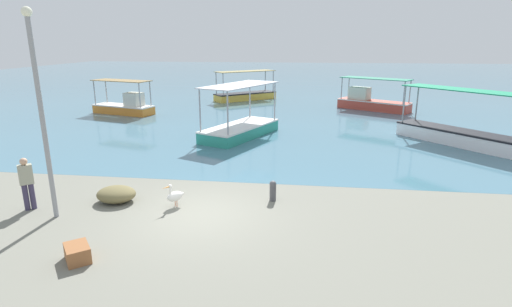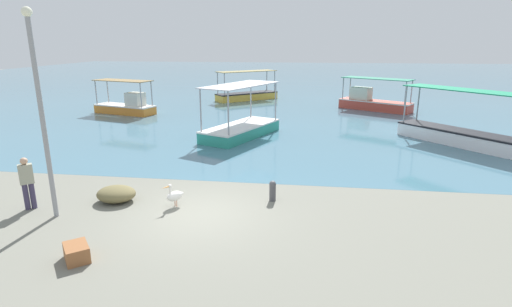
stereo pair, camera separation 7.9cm
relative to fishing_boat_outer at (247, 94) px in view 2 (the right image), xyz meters
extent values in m
plane|color=slate|center=(2.44, -24.92, -0.51)|extent=(120.00, 120.00, 0.00)
cube|color=slate|center=(2.44, 23.08, -0.51)|extent=(110.00, 90.00, 0.00)
cube|color=gold|center=(0.00, 0.00, -0.18)|extent=(5.38, 4.86, 0.66)
cube|color=black|center=(0.00, 0.00, 0.10)|extent=(5.43, 4.91, 0.08)
cylinder|color=#99999E|center=(-1.58, -2.18, 1.09)|extent=(0.08, 0.08, 1.88)
cylinder|color=#99999E|center=(-2.42, -1.18, 1.09)|extent=(0.08, 0.08, 1.88)
cylinder|color=#99999E|center=(2.42, 1.18, 1.09)|extent=(0.08, 0.08, 1.88)
cylinder|color=#99999E|center=(1.58, 2.18, 1.09)|extent=(0.08, 0.08, 1.88)
cube|color=olive|center=(0.00, 0.00, 2.05)|extent=(5.29, 4.81, 0.05)
cube|color=teal|center=(1.95, -14.44, -0.19)|extent=(3.92, 5.68, 0.65)
cube|color=silver|center=(1.95, -14.44, 0.10)|extent=(3.97, 5.73, 0.08)
cylinder|color=#99999E|center=(2.13, -11.88, 1.23)|extent=(0.08, 0.08, 2.18)
cylinder|color=#99999E|center=(3.70, -12.56, 1.23)|extent=(0.08, 0.08, 2.18)
cylinder|color=#99999E|center=(0.20, -16.32, 1.23)|extent=(0.08, 0.08, 2.18)
cylinder|color=#99999E|center=(1.77, -17.01, 1.23)|extent=(0.08, 0.08, 2.18)
cube|color=silver|center=(1.95, -14.44, 2.35)|extent=(3.93, 5.53, 0.05)
cube|color=white|center=(13.45, -14.79, -0.14)|extent=(5.48, 5.95, 0.74)
cube|color=black|center=(13.45, -14.79, 0.19)|extent=(5.54, 6.00, 0.08)
cylinder|color=#99999E|center=(10.96, -12.87, 1.24)|extent=(0.08, 0.08, 2.02)
cylinder|color=#99999E|center=(11.86, -12.08, 1.24)|extent=(0.08, 0.08, 2.02)
cube|color=#167F56|center=(13.45, -14.79, 2.28)|extent=(5.42, 5.86, 0.05)
cube|color=#BC4234|center=(10.70, -4.21, -0.15)|extent=(5.41, 4.13, 0.73)
cube|color=silver|center=(10.70, -4.21, 0.18)|extent=(5.46, 4.18, 0.08)
cylinder|color=#99999E|center=(13.13, -5.01, 1.05)|extent=(0.08, 0.08, 1.66)
cylinder|color=#99999E|center=(12.48, -6.05, 1.05)|extent=(0.08, 0.08, 1.66)
cylinder|color=#99999E|center=(8.92, -2.38, 1.05)|extent=(0.08, 0.08, 1.66)
cylinder|color=#99999E|center=(8.27, -3.42, 1.05)|extent=(0.08, 0.08, 1.66)
cube|color=#237358|center=(10.70, -4.21, 1.90)|extent=(5.29, 4.11, 0.05)
cube|color=silver|center=(9.66, -3.56, 0.69)|extent=(1.82, 1.67, 0.94)
cube|color=orange|center=(-7.78, -8.30, -0.19)|extent=(4.84, 2.66, 0.64)
cube|color=silver|center=(-7.78, -8.30, 0.09)|extent=(4.89, 2.71, 0.08)
cylinder|color=#99999E|center=(-9.92, -8.29, 1.00)|extent=(0.08, 0.08, 1.74)
cylinder|color=#99999E|center=(-9.59, -7.16, 1.00)|extent=(0.08, 0.08, 1.74)
cylinder|color=#99999E|center=(-5.96, -9.45, 1.00)|extent=(0.08, 0.08, 1.74)
cylinder|color=#99999E|center=(-5.63, -8.32, 1.00)|extent=(0.08, 0.08, 1.74)
cube|color=olive|center=(-7.78, -8.30, 1.90)|extent=(4.67, 2.70, 0.05)
cube|color=silver|center=(-6.78, -8.59, 0.60)|extent=(1.38, 1.27, 0.95)
cylinder|color=#E0997A|center=(1.57, -24.44, -0.40)|extent=(0.03, 0.03, 0.22)
cylinder|color=#E0997A|center=(1.49, -24.38, -0.40)|extent=(0.03, 0.03, 0.22)
ellipsoid|color=white|center=(1.51, -24.43, -0.16)|extent=(0.56, 0.61, 0.32)
ellipsoid|color=white|center=(1.66, -24.23, -0.14)|extent=(0.19, 0.20, 0.10)
cylinder|color=white|center=(1.42, -24.55, 0.07)|extent=(0.07, 0.07, 0.26)
sphere|color=white|center=(1.42, -24.55, 0.23)|extent=(0.11, 0.11, 0.11)
cone|color=#E5933F|center=(1.32, -24.68, 0.22)|extent=(0.23, 0.27, 0.06)
cylinder|color=gray|center=(-1.83, -25.62, 2.37)|extent=(0.14, 0.14, 5.77)
sphere|color=#EAEACC|center=(-1.83, -25.62, 5.36)|extent=(0.28, 0.28, 0.28)
cylinder|color=#47474C|center=(4.57, -23.51, -0.24)|extent=(0.22, 0.22, 0.55)
sphere|color=#4C4C51|center=(4.57, -23.51, 0.06)|extent=(0.23, 0.23, 0.23)
cylinder|color=#38314D|center=(-3.03, -25.27, -0.09)|extent=(0.16, 0.16, 0.85)
cylinder|color=#38314D|center=(-2.89, -25.16, -0.09)|extent=(0.16, 0.16, 0.85)
cube|color=#9B9B85|center=(-2.96, -25.21, 0.65)|extent=(0.45, 0.42, 0.62)
sphere|color=tan|center=(-2.96, -25.21, 1.07)|extent=(0.22, 0.22, 0.22)
ellipsoid|color=brown|center=(-0.55, -24.27, -0.26)|extent=(1.28, 1.09, 0.52)
cube|color=#935A34|center=(0.22, -27.90, -0.32)|extent=(0.87, 0.89, 0.40)
camera|label=1|loc=(5.61, -35.89, 4.60)|focal=28.00mm
camera|label=2|loc=(5.68, -35.88, 4.60)|focal=28.00mm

